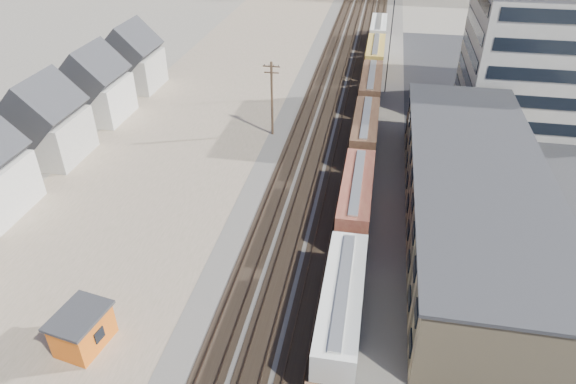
% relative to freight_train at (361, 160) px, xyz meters
% --- Properties ---
extents(ballast_bed, '(18.00, 200.00, 0.06)m').
position_rel_freight_train_xyz_m(ballast_bed, '(-3.80, 17.97, -2.76)').
color(ballast_bed, '#4C4742').
rests_on(ballast_bed, ground).
extents(dirt_yard, '(24.00, 180.00, 0.03)m').
position_rel_freight_train_xyz_m(dirt_yard, '(-23.80, 7.97, -2.78)').
color(dirt_yard, '#776A52').
rests_on(dirt_yard, ground).
extents(asphalt_lot, '(26.00, 120.00, 0.04)m').
position_rel_freight_train_xyz_m(asphalt_lot, '(18.20, 2.97, -2.77)').
color(asphalt_lot, '#232326').
rests_on(asphalt_lot, ground).
extents(rail_tracks, '(11.40, 200.00, 0.24)m').
position_rel_freight_train_xyz_m(rail_tracks, '(-4.35, 17.97, -2.68)').
color(rail_tracks, black).
rests_on(rail_tracks, ground).
extents(freight_train, '(3.00, 119.74, 4.46)m').
position_rel_freight_train_xyz_m(freight_train, '(0.00, 0.00, 0.00)').
color(freight_train, black).
rests_on(freight_train, ground).
extents(warehouse, '(12.40, 40.40, 7.25)m').
position_rel_freight_train_xyz_m(warehouse, '(11.18, -7.03, 0.86)').
color(warehouse, tan).
rests_on(warehouse, ground).
extents(office_tower, '(22.60, 18.60, 18.45)m').
position_rel_freight_train_xyz_m(office_tower, '(24.15, 22.92, 6.47)').
color(office_tower, '#9E998E').
rests_on(office_tower, ground).
extents(utility_pole_north, '(2.20, 0.32, 10.00)m').
position_rel_freight_train_xyz_m(utility_pole_north, '(-12.30, 9.97, 2.50)').
color(utility_pole_north, '#382619').
rests_on(utility_pole_north, ground).
extents(radio_mast, '(1.20, 0.16, 18.00)m').
position_rel_freight_train_xyz_m(radio_mast, '(2.20, 27.97, 6.33)').
color(radio_mast, black).
rests_on(radio_mast, ground).
extents(townhouse_row, '(8.15, 68.16, 10.47)m').
position_rel_freight_train_xyz_m(townhouse_row, '(-37.80, -7.03, 1.54)').
color(townhouse_row, '#B7B2A8').
rests_on(townhouse_row, ground).
extents(maintenance_shed, '(4.01, 4.81, 3.16)m').
position_rel_freight_train_xyz_m(maintenance_shed, '(-18.81, -27.63, -1.18)').
color(maintenance_shed, '#CB5913').
rests_on(maintenance_shed, ground).
extents(parked_car_red, '(2.33, 4.51, 1.47)m').
position_rel_freight_train_xyz_m(parked_car_red, '(16.63, -24.38, -2.06)').
color(parked_car_red, '#A00E1A').
rests_on(parked_car_red, ground).
extents(parked_car_blue, '(3.78, 5.62, 1.43)m').
position_rel_freight_train_xyz_m(parked_car_blue, '(18.20, 18.19, -2.08)').
color(parked_car_blue, navy).
rests_on(parked_car_blue, ground).
extents(parked_car_far, '(2.85, 4.39, 1.39)m').
position_rel_freight_train_xyz_m(parked_car_far, '(28.16, 21.40, -2.10)').
color(parked_car_far, white).
rests_on(parked_car_far, ground).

